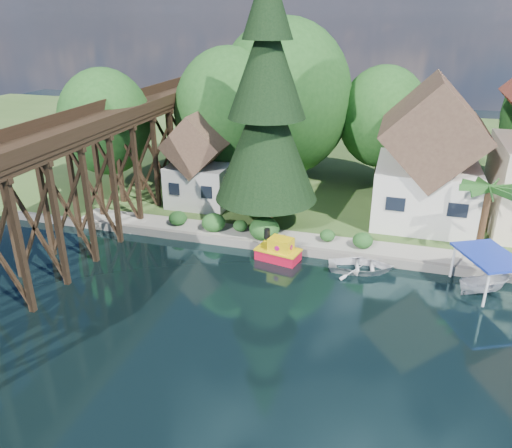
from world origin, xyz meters
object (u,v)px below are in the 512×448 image
object	(u,v)px
trestle_bridge	(81,175)
shed	(201,165)
tugboat	(279,251)
conifer	(267,108)
boat_white_a	(361,265)
boat_canopy	(485,277)
house_left	(429,162)
palm_tree	(489,191)

from	to	relation	value
trestle_bridge	shed	world-z (taller)	trestle_bridge
tugboat	trestle_bridge	bearing A→B (deg)	-172.95
shed	conifer	world-z (taller)	conifer
boat_white_a	trestle_bridge	bearing A→B (deg)	85.03
shed	boat_canopy	size ratio (longest dim) A/B	1.63
house_left	boat_canopy	size ratio (longest dim) A/B	2.29
trestle_bridge	boat_canopy	bearing A→B (deg)	1.98
palm_tree	boat_canopy	distance (m)	5.93
house_left	tugboat	bearing A→B (deg)	-135.76
trestle_bridge	house_left	size ratio (longest dim) A/B	4.01
conifer	boat_white_a	world-z (taller)	conifer
shed	boat_white_a	size ratio (longest dim) A/B	1.84
boat_white_a	boat_canopy	bearing A→B (deg)	-105.62
trestle_bridge	shed	bearing A→B (deg)	61.81
tugboat	boat_white_a	size ratio (longest dim) A/B	0.76
conifer	tugboat	size ratio (longest dim) A/B	5.74
trestle_bridge	shed	distance (m)	10.69
house_left	tugboat	size ratio (longest dim) A/B	3.40
trestle_bridge	tugboat	distance (m)	14.50
house_left	boat_canopy	bearing A→B (deg)	-70.56
trestle_bridge	boat_canopy	size ratio (longest dim) A/B	9.17
trestle_bridge	boat_white_a	world-z (taller)	trestle_bridge
conifer	boat_white_a	xyz separation A→B (m)	(7.66, -4.32, -9.02)
conifer	boat_white_a	bearing A→B (deg)	-29.41
shed	boat_canopy	distance (m)	23.24
palm_tree	boat_canopy	xyz separation A→B (m)	(-0.10, -4.44, -3.93)
trestle_bridge	conifer	distance (m)	13.62
conifer	tugboat	xyz separation A→B (m)	(2.08, -4.28, -8.82)
palm_tree	tugboat	xyz separation A→B (m)	(-12.99, -3.67, -4.40)
house_left	shed	world-z (taller)	house_left
trestle_bridge	boat_canopy	xyz separation A→B (m)	(26.50, 0.92, -4.24)
trestle_bridge	conifer	size ratio (longest dim) A/B	2.37
conifer	boat_canopy	world-z (taller)	conifer
conifer	palm_tree	world-z (taller)	conifer
palm_tree	tugboat	size ratio (longest dim) A/B	1.60
house_left	palm_tree	bearing A→B (deg)	-56.68
house_left	boat_white_a	distance (m)	10.99
palm_tree	conifer	bearing A→B (deg)	177.66
shed	trestle_bridge	bearing A→B (deg)	-118.19
boat_white_a	house_left	bearing A→B (deg)	-32.43
house_left	boat_canopy	distance (m)	11.26
shed	tugboat	world-z (taller)	shed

